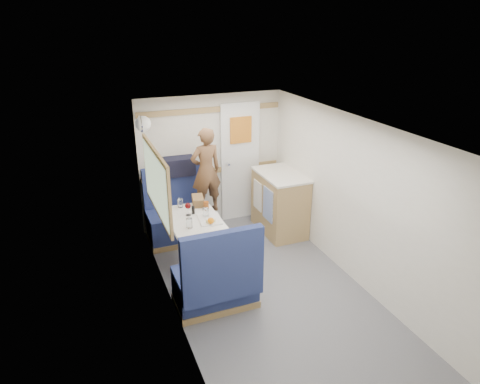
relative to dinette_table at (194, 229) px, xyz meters
name	(u,v)px	position (x,y,z in m)	size (l,w,h in m)	color
floor	(275,300)	(0.65, -1.00, -0.57)	(4.50, 4.50, 0.00)	#515156
ceiling	(281,130)	(0.65, -1.00, 1.43)	(4.50, 4.50, 0.00)	silver
wall_back	(212,161)	(0.65, 1.25, 0.43)	(2.20, 0.02, 2.00)	silver
wall_left	(176,241)	(-0.45, -1.00, 0.43)	(0.02, 4.50, 2.00)	silver
wall_right	(363,207)	(1.75, -1.00, 0.43)	(0.02, 4.50, 2.00)	silver
oak_trim_low	(212,171)	(0.65, 1.23, 0.28)	(2.15, 0.02, 0.08)	#A17F48
oak_trim_high	(211,110)	(0.65, 1.23, 1.21)	(2.15, 0.02, 0.08)	#A17F48
side_window	(156,183)	(-0.43, 0.00, 0.68)	(0.04, 1.30, 0.72)	#92A189
rear_door	(240,160)	(1.10, 1.22, 0.41)	(0.62, 0.12, 1.86)	white
dinette_table	(194,229)	(0.00, 0.00, 0.00)	(0.62, 0.92, 0.72)	white
bench_far	(179,220)	(0.00, 0.86, -0.27)	(0.90, 0.59, 1.05)	navy
bench_near	(217,284)	(0.00, -0.86, -0.27)	(0.90, 0.59, 1.05)	navy
ledge	(172,177)	(0.00, 1.12, 0.31)	(0.90, 0.14, 0.04)	#A17F48
dome_light	(143,124)	(-0.39, 0.85, 1.18)	(0.20, 0.20, 0.20)	white
galley_counter	(280,202)	(1.47, 0.55, -0.10)	(0.57, 0.92, 0.92)	#A17F48
person	(206,171)	(0.39, 0.71, 0.49)	(0.44, 0.29, 1.21)	brown
duffel_bag	(176,166)	(0.07, 1.12, 0.46)	(0.53, 0.25, 0.25)	black
tray	(210,219)	(0.17, -0.12, 0.16)	(0.27, 0.35, 0.02)	white
orange_fruit	(211,221)	(0.14, -0.26, 0.21)	(0.08, 0.08, 0.08)	#E1590A
cheese_block	(211,221)	(0.15, -0.23, 0.19)	(0.10, 0.06, 0.04)	#EFD58A
wine_glass	(188,206)	(-0.04, 0.10, 0.28)	(0.08, 0.08, 0.17)	white
tumbler_left	(189,223)	(-0.12, -0.24, 0.21)	(0.07, 0.07, 0.12)	white
tumbler_mid	(180,203)	(-0.07, 0.38, 0.21)	(0.07, 0.07, 0.11)	white
tumbler_right	(206,213)	(0.15, -0.04, 0.21)	(0.07, 0.07, 0.12)	silver
beer_glass	(206,205)	(0.22, 0.19, 0.21)	(0.07, 0.07, 0.10)	brown
pepper_grinder	(193,210)	(0.03, 0.12, 0.21)	(0.04, 0.04, 0.10)	black
bread_loaf	(198,201)	(0.17, 0.38, 0.21)	(0.14, 0.26, 0.11)	olive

